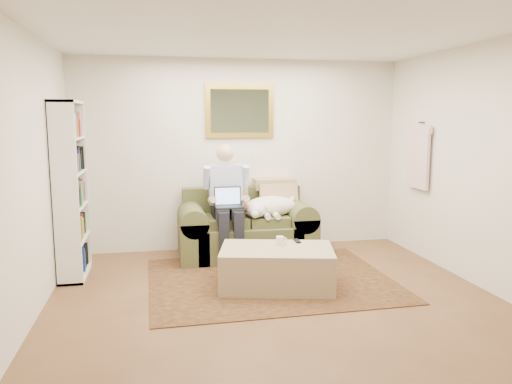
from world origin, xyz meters
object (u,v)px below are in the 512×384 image
object	(u,v)px
sleeping_dog	(271,206)
laptop	(228,202)
ottoman	(277,268)
bookshelf	(71,190)
sofa	(246,233)
seated_man	(228,204)
coffee_mug	(280,241)

from	to	relation	value
sleeping_dog	laptop	bearing A→B (deg)	-166.36
ottoman	bookshelf	distance (m)	2.49
sofa	seated_man	world-z (taller)	seated_man
seated_man	laptop	size ratio (longest dim) A/B	4.33
laptop	bookshelf	size ratio (longest dim) A/B	0.17
seated_man	laptop	bearing A→B (deg)	-90.00
laptop	sleeping_dog	xyz separation A→B (m)	(0.58, 0.14, -0.10)
ottoman	coffee_mug	xyz separation A→B (m)	(0.06, 0.11, 0.27)
laptop	bookshelf	bearing A→B (deg)	-173.92
ottoman	sleeping_dog	bearing A→B (deg)	80.10
ottoman	laptop	bearing A→B (deg)	109.08
seated_man	sleeping_dog	size ratio (longest dim) A/B	2.04
sofa	seated_man	size ratio (longest dim) A/B	1.19
bookshelf	coffee_mug	bearing A→B (deg)	-18.61
sleeping_dog	bookshelf	distance (m)	2.45
sleeping_dog	coffee_mug	size ratio (longest dim) A/B	7.21
laptop	sleeping_dog	size ratio (longest dim) A/B	0.47
sleeping_dog	ottoman	xyz separation A→B (m)	(-0.21, -1.20, -0.45)
seated_man	ottoman	xyz separation A→B (m)	(0.37, -1.13, -0.52)
sofa	sleeping_dog	distance (m)	0.49
seated_man	coffee_mug	xyz separation A→B (m)	(0.43, -1.02, -0.25)
laptop	ottoman	bearing A→B (deg)	-70.92
sleeping_dog	ottoman	size ratio (longest dim) A/B	0.61
seated_man	sleeping_dog	world-z (taller)	seated_man
sleeping_dog	coffee_mug	world-z (taller)	sleeping_dog
sofa	laptop	world-z (taller)	laptop
seated_man	bookshelf	bearing A→B (deg)	-171.83
laptop	ottoman	size ratio (longest dim) A/B	0.29
sleeping_dog	sofa	bearing A→B (deg)	164.26
laptop	ottoman	distance (m)	1.25
sofa	coffee_mug	distance (m)	1.21
sleeping_dog	bookshelf	bearing A→B (deg)	-172.08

